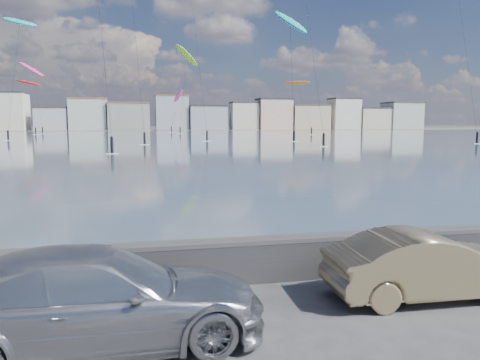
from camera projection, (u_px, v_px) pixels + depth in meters
The scene contains 14 objects.
ground at pixel (231, 340), 7.89m from camera, with size 700.00×700.00×0.00m, color #333335.
bay_water at pixel (148, 139), 96.72m from camera, with size 500.00×177.00×0.00m, color #465A68.
far_shore_strip at pixel (145, 130), 202.06m from camera, with size 500.00×60.00×0.00m, color #4C473D.
seawall at pixel (208, 260), 10.44m from camera, with size 400.00×0.36×1.08m.
far_buildings at pixel (148, 115), 187.98m from camera, with size 240.79×13.26×14.60m.
car_silver at pixel (97, 298), 7.62m from camera, with size 2.25×5.53×1.61m, color #AFB2B6.
car_champagne at pixel (427, 265), 9.71m from camera, with size 1.47×4.22×1.39m, color tan.
kitesurfer_2 at pixel (290, 23), 87.97m from camera, with size 6.32×12.64×25.52m.
kitesurfer_9 at pixel (187, 56), 148.36m from camera, with size 9.54×19.71×27.86m.
kitesurfer_11 at pixel (178, 97), 157.76m from camera, with size 5.69×12.02×14.64m.
kitesurfer_13 at pixel (29, 84), 135.38m from camera, with size 8.56×15.57×15.86m.
kitesurfer_14 at pixel (297, 84), 134.50m from camera, with size 7.98×15.79×15.21m.
kitesurfer_16 at pixel (19, 24), 96.57m from camera, with size 8.21×14.08×25.74m.
kitesurfer_17 at pixel (32, 70), 139.56m from camera, with size 8.66×11.57×21.68m.
Camera 1 is at (-1.39, -7.36, 3.67)m, focal length 35.00 mm.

